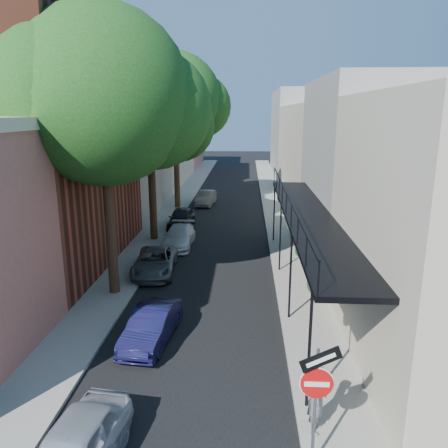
# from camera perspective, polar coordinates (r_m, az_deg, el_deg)

# --- Properties ---
(road_surface) EXTENTS (6.00, 64.00, 0.01)m
(road_surface) POSITION_cam_1_polar(r_m,az_deg,el_deg) (37.60, 0.38, 2.99)
(road_surface) COLOR black
(road_surface) RESTS_ON ground
(sidewalk_left) EXTENTS (2.00, 64.00, 0.12)m
(sidewalk_left) POSITION_cam_1_polar(r_m,az_deg,el_deg) (37.98, -5.67, 3.12)
(sidewalk_left) COLOR gray
(sidewalk_left) RESTS_ON ground
(sidewalk_right) EXTENTS (2.00, 64.00, 0.12)m
(sidewalk_right) POSITION_cam_1_polar(r_m,az_deg,el_deg) (37.62, 6.49, 2.99)
(sidewalk_right) COLOR gray
(sidewalk_right) RESTS_ON ground
(buildings_left) EXTENTS (10.10, 59.10, 12.00)m
(buildings_left) POSITION_cam_1_polar(r_m,az_deg,el_deg) (37.32, -14.34, 10.12)
(buildings_left) COLOR #C17363
(buildings_left) RESTS_ON ground
(buildings_right) EXTENTS (9.80, 55.00, 10.00)m
(buildings_right) POSITION_cam_1_polar(r_m,az_deg,el_deg) (37.15, 14.54, 9.29)
(buildings_right) COLOR #B8AF98
(buildings_right) RESTS_ON ground
(sign_post) EXTENTS (0.89, 0.17, 2.99)m
(sign_post) POSITION_cam_1_polar(r_m,az_deg,el_deg) (9.59, 12.02, -20.23)
(sign_post) COLOR #595B60
(sign_post) RESTS_ON ground
(oak_near) EXTENTS (7.48, 6.80, 11.42)m
(oak_near) POSITION_cam_1_polar(r_m,az_deg,el_deg) (17.82, -13.99, 15.40)
(oak_near) COLOR #352515
(oak_near) RESTS_ON ground
(oak_mid) EXTENTS (6.60, 6.00, 10.20)m
(oak_mid) POSITION_cam_1_polar(r_m,az_deg,el_deg) (25.57, -8.75, 13.38)
(oak_mid) COLOR #352515
(oak_mid) RESTS_ON ground
(oak_far) EXTENTS (7.70, 7.00, 11.90)m
(oak_far) POSITION_cam_1_polar(r_m,az_deg,el_deg) (34.47, -5.61, 15.69)
(oak_far) COLOR #352515
(oak_far) RESTS_ON ground
(parked_car_b) EXTENTS (1.61, 3.63, 1.16)m
(parked_car_b) POSITION_cam_1_polar(r_m,az_deg,el_deg) (15.04, -9.44, -12.96)
(parked_car_b) COLOR #111137
(parked_car_b) RESTS_ON ground
(parked_car_c) EXTENTS (2.13, 4.16, 1.12)m
(parked_car_c) POSITION_cam_1_polar(r_m,az_deg,el_deg) (20.99, -8.99, -4.92)
(parked_car_c) COLOR #575A5F
(parked_car_c) RESTS_ON ground
(parked_car_d) EXTENTS (1.61, 3.96, 1.15)m
(parked_car_d) POSITION_cam_1_polar(r_m,az_deg,el_deg) (24.92, -5.92, -1.67)
(parked_car_d) COLOR silver
(parked_car_d) RESTS_ON ground
(parked_car_e) EXTENTS (1.57, 3.85, 1.31)m
(parked_car_e) POSITION_cam_1_polar(r_m,az_deg,el_deg) (28.98, -5.58, 0.79)
(parked_car_e) COLOR black
(parked_car_e) RESTS_ON ground
(parked_car_f) EXTENTS (1.59, 3.66, 1.17)m
(parked_car_f) POSITION_cam_1_polar(r_m,az_deg,el_deg) (36.05, -2.39, 3.42)
(parked_car_f) COLOR gray
(parked_car_f) RESTS_ON ground
(pedestrian) EXTENTS (0.57, 0.73, 1.75)m
(pedestrian) POSITION_cam_1_polar(r_m,az_deg,el_deg) (11.14, 12.10, -21.31)
(pedestrian) COLOR slate
(pedestrian) RESTS_ON sidewalk_right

